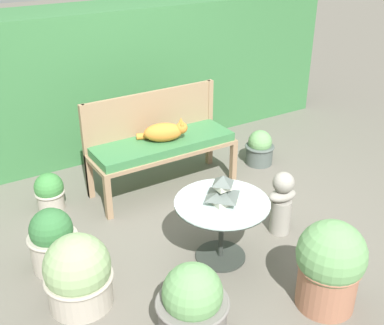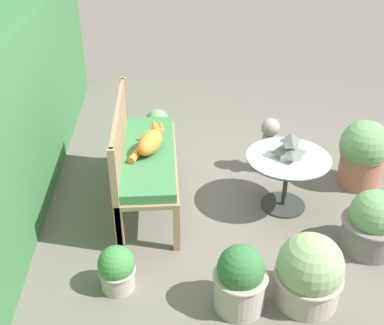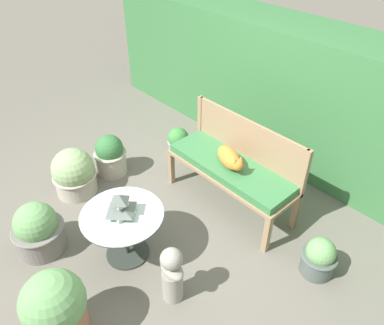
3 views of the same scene
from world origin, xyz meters
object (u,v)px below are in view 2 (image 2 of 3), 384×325
object	(u,v)px
patio_table	(287,167)
potted_plant_bench_left	(158,127)
garden_bench	(148,159)
potted_plant_path_edge	(309,273)
potted_plant_table_near	(117,269)
potted_plant_bench_right	(363,153)
potted_plant_table_far	(240,279)
garden_bust	(269,144)
pagoda_birdhouse	(290,147)
cat	(150,142)
potted_plant_patio_mid	(372,224)

from	to	relation	value
patio_table	potted_plant_bench_left	size ratio (longest dim) A/B	1.88
garden_bench	potted_plant_bench_left	xyz separation A→B (m)	(1.24, -0.08, -0.29)
garden_bench	potted_plant_path_edge	world-z (taller)	potted_plant_path_edge
potted_plant_table_near	potted_plant_bench_right	size ratio (longest dim) A/B	0.54
potted_plant_table_near	potted_plant_table_far	xyz separation A→B (m)	(-0.24, -0.92, 0.08)
garden_bust	potted_plant_bench_right	xyz separation A→B (m)	(-0.34, -0.90, 0.04)
potted_plant_table_near	patio_table	bearing A→B (deg)	-57.13
garden_bench	garden_bust	xyz separation A→B (m)	(0.52, -1.28, -0.17)
potted_plant_bench_left	potted_plant_bench_right	bearing A→B (deg)	-116.86
garden_bench	potted_plant_path_edge	xyz separation A→B (m)	(-1.38, -1.20, -0.21)
pagoda_birdhouse	potted_plant_bench_left	xyz separation A→B (m)	(1.41, 1.22, -0.46)
patio_table	cat	bearing A→B (deg)	82.30
garden_bust	potted_plant_path_edge	size ratio (longest dim) A/B	1.04
pagoda_birdhouse	potted_plant_patio_mid	xyz separation A→B (m)	(-0.66, -0.60, -0.40)
potted_plant_table_near	potted_plant_table_far	world-z (taller)	potted_plant_table_far
patio_table	potted_plant_path_edge	size ratio (longest dim) A/B	1.33
potted_plant_bench_left	potted_plant_table_far	bearing A→B (deg)	-167.19
pagoda_birdhouse	potted_plant_bench_left	distance (m)	1.92
patio_table	potted_plant_table_near	xyz separation A→B (m)	(-1.00, 1.54, -0.25)
pagoda_birdhouse	potted_plant_bench_right	distance (m)	0.99
potted_plant_table_far	patio_table	bearing A→B (deg)	-26.60
pagoda_birdhouse	cat	bearing A→B (deg)	82.30
potted_plant_bench_right	cat	bearing A→B (deg)	94.55
potted_plant_bench_right	garden_bust	bearing A→B (deg)	69.43
cat	potted_plant_patio_mid	world-z (taller)	cat
potted_plant_bench_right	potted_plant_path_edge	bearing A→B (deg)	147.86
garden_bench	potted_plant_patio_mid	bearing A→B (deg)	-113.43
garden_bench	potted_plant_table_far	xyz separation A→B (m)	(-1.41, -0.68, -0.22)
garden_bench	cat	xyz separation A→B (m)	(0.01, -0.03, 0.18)
garden_bench	potted_plant_table_far	distance (m)	1.58
garden_bench	cat	world-z (taller)	cat
potted_plant_patio_mid	potted_plant_bench_right	bearing A→B (deg)	-15.59
cat	potted_plant_bench_left	xyz separation A→B (m)	(1.23, -0.05, -0.47)
potted_plant_table_near	garden_bust	bearing A→B (deg)	-42.07
garden_bench	pagoda_birdhouse	size ratio (longest dim) A/B	6.15
potted_plant_path_edge	garden_bust	bearing A→B (deg)	-2.32
potted_plant_table_near	potted_plant_path_edge	bearing A→B (deg)	-98.52
cat	potted_plant_table_near	xyz separation A→B (m)	(-1.17, 0.26, -0.48)
potted_plant_patio_mid	potted_plant_bench_right	xyz separation A→B (m)	(1.00, -0.28, 0.10)
cat	potted_plant_bench_left	size ratio (longest dim) A/B	1.13
patio_table	potted_plant_path_edge	distance (m)	1.23
potted_plant_table_near	potted_plant_patio_mid	distance (m)	2.17
potted_plant_path_edge	potted_plant_table_far	size ratio (longest dim) A/B	1.07
cat	garden_bench	bearing A→B (deg)	123.11
potted_plant_table_near	potted_plant_path_edge	world-z (taller)	potted_plant_path_edge
potted_plant_patio_mid	potted_plant_table_far	xyz separation A→B (m)	(-0.58, 1.22, 0.01)
potted_plant_path_edge	potted_plant_bench_left	xyz separation A→B (m)	(2.62, 1.12, -0.08)
potted_plant_patio_mid	potted_plant_bench_left	world-z (taller)	potted_plant_patio_mid
garden_bench	potted_plant_table_far	bearing A→B (deg)	-154.12
patio_table	potted_plant_bench_right	xyz separation A→B (m)	(0.34, -0.87, -0.08)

